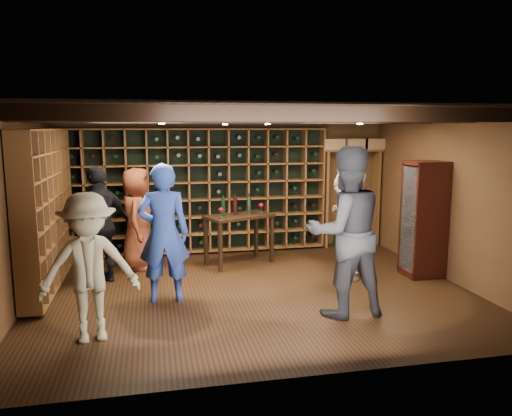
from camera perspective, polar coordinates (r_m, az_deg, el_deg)
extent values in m
plane|color=black|center=(7.14, -0.34, -9.45)|extent=(6.00, 6.00, 0.00)
plane|color=#52331C|center=(9.28, -3.43, 2.81)|extent=(6.00, 0.00, 6.00)
plane|color=#52331C|center=(4.46, 6.07, -4.24)|extent=(6.00, 0.00, 6.00)
plane|color=#52331C|center=(6.91, -25.55, -0.30)|extent=(0.00, 5.00, 5.00)
plane|color=#52331C|center=(7.99, 21.24, 1.15)|extent=(0.00, 5.00, 5.00)
plane|color=black|center=(6.76, -0.37, 11.05)|extent=(6.00, 6.00, 0.00)
cube|color=black|center=(5.20, 3.21, 10.70)|extent=(5.90, 0.18, 0.16)
cube|color=black|center=(6.27, 0.56, 10.46)|extent=(5.90, 0.18, 0.16)
cube|color=black|center=(7.35, -1.31, 10.28)|extent=(5.90, 0.18, 0.16)
cube|color=black|center=(8.43, -2.70, 10.13)|extent=(5.90, 0.18, 0.16)
cylinder|color=black|center=(6.63, -10.74, 9.98)|extent=(0.10, 0.10, 0.10)
cylinder|color=black|center=(7.22, 1.37, 10.06)|extent=(0.10, 0.10, 0.10)
cylinder|color=black|center=(6.90, 11.80, 9.91)|extent=(0.10, 0.10, 0.10)
cylinder|color=black|center=(7.91, -3.56, 9.97)|extent=(0.10, 0.10, 0.10)
cube|color=brown|center=(9.06, -6.55, 1.97)|extent=(4.65, 0.30, 2.20)
cube|color=black|center=(9.06, -6.55, 1.97)|extent=(4.56, 0.02, 2.16)
cube|color=brown|center=(7.68, -22.84, 0.00)|extent=(0.30, 2.65, 2.20)
cube|color=black|center=(7.68, -22.84, 0.00)|extent=(0.29, 0.02, 2.16)
cube|color=brown|center=(9.71, 10.94, 6.49)|extent=(1.15, 0.32, 0.04)
cube|color=brown|center=(10.00, 13.53, 1.18)|extent=(0.05, 0.28, 1.85)
cube|color=brown|center=(9.60, 7.91, 1.03)|extent=(0.05, 0.28, 1.85)
cube|color=#A48052|center=(9.56, 8.73, 7.23)|extent=(0.40, 0.30, 0.20)
cube|color=#A48052|center=(9.72, 11.24, 7.19)|extent=(0.40, 0.30, 0.20)
cube|color=#A48052|center=(9.86, 13.12, 7.16)|extent=(0.40, 0.30, 0.20)
cube|color=black|center=(8.25, 18.35, -6.97)|extent=(0.55, 0.50, 0.10)
cube|color=black|center=(8.06, 18.65, -1.15)|extent=(0.55, 0.50, 1.70)
cube|color=white|center=(7.94, 17.03, -1.23)|extent=(0.01, 0.46, 1.60)
cube|color=black|center=(8.06, 18.65, -1.15)|extent=(0.50, 0.44, 0.02)
sphere|color=#59260C|center=(8.04, 18.57, -0.46)|extent=(0.18, 0.18, 0.18)
imported|color=navy|center=(6.63, -10.51, -2.84)|extent=(0.70, 0.48, 1.83)
imported|color=black|center=(6.12, 10.16, -2.72)|extent=(1.05, 0.84, 2.07)
imported|color=maroon|center=(8.26, -13.43, -1.22)|extent=(0.62, 0.86, 1.65)
imported|color=black|center=(7.63, -17.38, -1.87)|extent=(1.04, 1.01, 1.74)
imported|color=gray|center=(5.63, -18.55, -6.49)|extent=(1.13, 0.77, 1.61)
imported|color=#BEAC8C|center=(7.74, 10.56, -1.45)|extent=(1.03, 1.70, 1.75)
cube|color=black|center=(8.32, -1.95, -0.95)|extent=(1.24, 0.94, 0.05)
cube|color=black|center=(7.96, -4.12, -4.52)|extent=(0.07, 0.07, 0.80)
cube|color=black|center=(8.50, 1.81, -3.60)|extent=(0.07, 0.07, 0.80)
cube|color=black|center=(8.35, -5.74, -3.89)|extent=(0.07, 0.07, 0.80)
cube|color=black|center=(8.87, 0.02, -3.05)|extent=(0.07, 0.07, 0.80)
cylinder|color=black|center=(8.19, -3.76, 0.02)|extent=(0.07, 0.07, 0.28)
cylinder|color=black|center=(8.31, -2.40, 0.17)|extent=(0.07, 0.07, 0.28)
cylinder|color=black|center=(8.46, -0.81, 0.34)|extent=(0.07, 0.07, 0.28)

